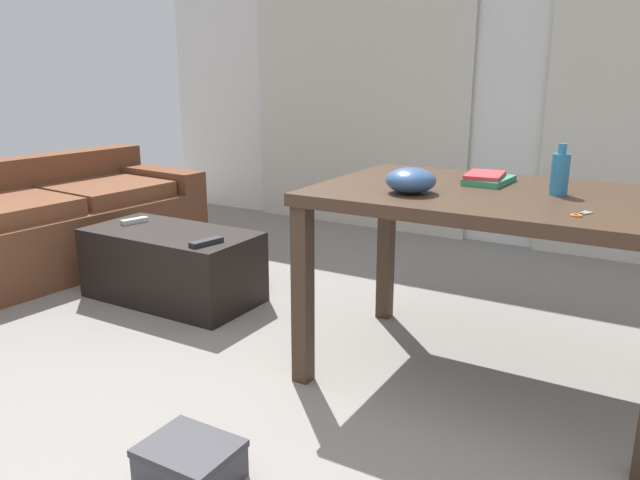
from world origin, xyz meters
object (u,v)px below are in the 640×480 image
(scissors, at_px, (580,215))
(tv_remote_secondary, at_px, (206,242))
(bottle_near, at_px, (560,173))
(bowl, at_px, (411,180))
(coffee_table, at_px, (172,265))
(couch, at_px, (54,223))
(tv_remote_primary, at_px, (134,221))
(book_stack, at_px, (488,178))
(shoebox, at_px, (190,463))
(craft_table, at_px, (493,217))

(scissors, relative_size, tv_remote_secondary, 0.52)
(bottle_near, xyz_separation_m, scissors, (0.13, -0.33, -0.08))
(bottle_near, xyz_separation_m, bowl, (-0.50, -0.25, -0.03))
(scissors, bearing_deg, coffee_table, 171.54)
(couch, xyz_separation_m, tv_remote_primary, (0.82, -0.06, 0.13))
(coffee_table, height_order, bottle_near, bottle_near)
(book_stack, height_order, shoebox, book_stack)
(tv_remote_primary, bearing_deg, book_stack, 17.77)
(couch, height_order, tv_remote_secondary, couch)
(couch, distance_m, bottle_near, 3.19)
(coffee_table, distance_m, craft_table, 1.85)
(coffee_table, bearing_deg, shoebox, -45.04)
(bowl, height_order, shoebox, bowl)
(craft_table, distance_m, tv_remote_secondary, 1.45)
(book_stack, bearing_deg, couch, -179.31)
(bottle_near, distance_m, scissors, 0.36)
(shoebox, bearing_deg, tv_remote_primary, 140.80)
(coffee_table, xyz_separation_m, scissors, (2.13, -0.32, 0.60))
(couch, distance_m, scissors, 3.32)
(coffee_table, xyz_separation_m, craft_table, (1.78, -0.04, 0.50))
(book_stack, bearing_deg, bowl, -118.20)
(craft_table, distance_m, book_stack, 0.22)
(craft_table, bearing_deg, scissors, -38.36)
(tv_remote_secondary, bearing_deg, bowl, 6.34)
(craft_table, xyz_separation_m, shoebox, (-0.59, -1.15, -0.63))
(tv_remote_primary, bearing_deg, craft_table, 13.17)
(tv_remote_secondary, bearing_deg, book_stack, 22.64)
(bottle_near, distance_m, shoebox, 1.66)
(bottle_near, bearing_deg, tv_remote_primary, 179.48)
(scissors, bearing_deg, bowl, 173.01)
(shoebox, bearing_deg, coffee_table, 134.96)
(coffee_table, distance_m, tv_remote_secondary, 0.43)
(coffee_table, relative_size, tv_remote_primary, 6.13)
(bowl, height_order, tv_remote_primary, bowl)
(book_stack, relative_size, tv_remote_secondary, 1.38)
(bottle_near, height_order, shoebox, bottle_near)
(coffee_table, bearing_deg, bowl, -9.07)
(couch, height_order, coffee_table, couch)
(tv_remote_secondary, bearing_deg, craft_table, 15.57)
(couch, relative_size, bottle_near, 9.87)
(bottle_near, distance_m, book_stack, 0.33)
(couch, relative_size, bowl, 9.91)
(coffee_table, height_order, craft_table, craft_table)
(book_stack, relative_size, scissors, 2.67)
(bottle_near, relative_size, bowl, 1.00)
(bowl, xyz_separation_m, book_stack, (0.20, 0.36, -0.03))
(craft_table, relative_size, scissors, 14.43)
(bottle_near, xyz_separation_m, shoebox, (-0.82, -1.20, -0.82))
(couch, xyz_separation_m, coffee_table, (1.13, -0.09, -0.08))
(craft_table, relative_size, shoebox, 4.74)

